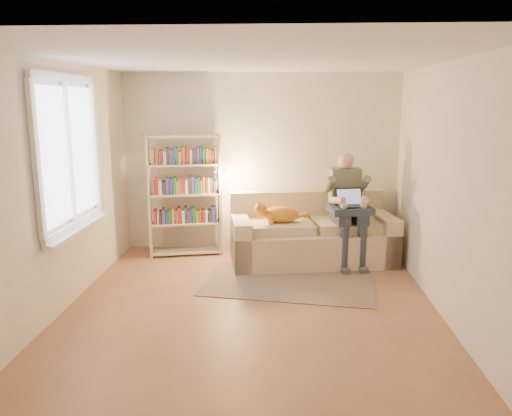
# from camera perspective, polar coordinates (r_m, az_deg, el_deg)

# --- Properties ---
(floor) EXTENTS (4.50, 4.50, 0.00)m
(floor) POSITION_cam_1_polar(r_m,az_deg,el_deg) (5.51, -0.58, -11.41)
(floor) COLOR #8C5B3F
(floor) RESTS_ON ground
(ceiling) EXTENTS (4.00, 4.50, 0.02)m
(ceiling) POSITION_cam_1_polar(r_m,az_deg,el_deg) (5.07, -0.65, 16.67)
(ceiling) COLOR white
(ceiling) RESTS_ON wall_back
(wall_left) EXTENTS (0.02, 4.50, 2.60)m
(wall_left) POSITION_cam_1_polar(r_m,az_deg,el_deg) (5.62, -21.44, 2.08)
(wall_left) COLOR silver
(wall_left) RESTS_ON floor
(wall_right) EXTENTS (0.02, 4.50, 2.60)m
(wall_right) POSITION_cam_1_polar(r_m,az_deg,el_deg) (5.39, 21.14, 1.70)
(wall_right) COLOR silver
(wall_right) RESTS_ON floor
(wall_back) EXTENTS (4.00, 0.02, 2.60)m
(wall_back) POSITION_cam_1_polar(r_m,az_deg,el_deg) (7.35, 0.49, 5.10)
(wall_back) COLOR silver
(wall_back) RESTS_ON floor
(wall_front) EXTENTS (4.00, 0.02, 2.60)m
(wall_front) POSITION_cam_1_polar(r_m,az_deg,el_deg) (2.95, -3.37, -5.64)
(wall_front) COLOR silver
(wall_front) RESTS_ON floor
(window) EXTENTS (0.12, 1.52, 1.69)m
(window) POSITION_cam_1_polar(r_m,az_deg,el_deg) (5.77, -20.21, 3.17)
(window) COLOR white
(window) RESTS_ON wall_left
(sofa) EXTENTS (2.34, 1.34, 0.94)m
(sofa) POSITION_cam_1_polar(r_m,az_deg,el_deg) (7.01, 6.32, -3.32)
(sofa) COLOR beige
(sofa) RESTS_ON floor
(person) EXTENTS (0.50, 0.70, 1.52)m
(person) POSITION_cam_1_polar(r_m,az_deg,el_deg) (6.85, 10.39, 0.69)
(person) COLOR #68705A
(person) RESTS_ON sofa
(cat) EXTENTS (0.73, 0.35, 0.27)m
(cat) POSITION_cam_1_polar(r_m,az_deg,el_deg) (6.68, 2.17, -0.70)
(cat) COLOR #F9A330
(cat) RESTS_ON sofa
(blanket) EXTENTS (0.61, 0.53, 0.09)m
(blanket) POSITION_cam_1_polar(r_m,az_deg,el_deg) (6.74, 10.76, -0.17)
(blanket) COLOR #263243
(blanket) RESTS_ON person
(laptop) EXTENTS (0.40, 0.35, 0.30)m
(laptop) POSITION_cam_1_polar(r_m,az_deg,el_deg) (6.72, 10.76, 0.71)
(laptop) COLOR black
(laptop) RESTS_ON blanket
(bookshelf) EXTENTS (1.19, 0.47, 1.75)m
(bookshelf) POSITION_cam_1_polar(r_m,az_deg,el_deg) (7.18, -8.13, 2.11)
(bookshelf) COLOR beige
(bookshelf) RESTS_ON floor
(rug) EXTENTS (2.20, 1.48, 0.01)m
(rug) POSITION_cam_1_polar(r_m,az_deg,el_deg) (6.21, 3.73, -8.57)
(rug) COLOR #7D695B
(rug) RESTS_ON floor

